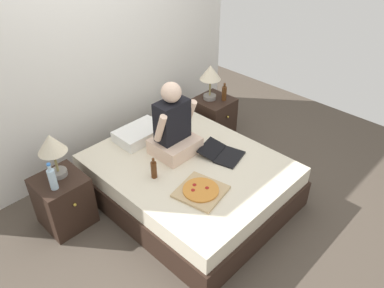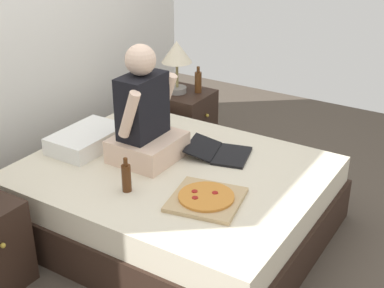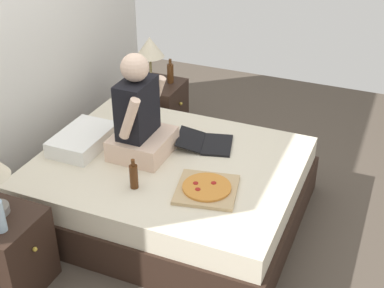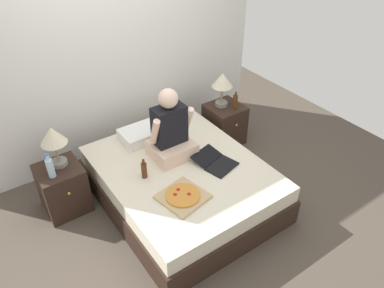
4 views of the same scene
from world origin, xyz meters
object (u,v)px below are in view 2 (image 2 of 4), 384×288
(bed, at_px, (174,199))
(pizza_box, at_px, (206,199))
(laptop, at_px, (222,153))
(nightstand_right, at_px, (184,121))
(beer_bottle, at_px, (198,82))
(person_seated, at_px, (145,118))
(lamp_on_right_nightstand, at_px, (177,56))
(beer_bottle_on_bed, at_px, (126,177))

(bed, bearing_deg, pizza_box, -122.22)
(laptop, distance_m, pizza_box, 0.61)
(nightstand_right, relative_size, beer_bottle, 2.35)
(beer_bottle, distance_m, laptop, 1.11)
(nightstand_right, distance_m, beer_bottle, 0.39)
(person_seated, distance_m, pizza_box, 0.74)
(lamp_on_right_nightstand, bearing_deg, nightstand_right, -59.07)
(lamp_on_right_nightstand, height_order, laptop, lamp_on_right_nightstand)
(lamp_on_right_nightstand, distance_m, person_seated, 1.13)
(laptop, xyz_separation_m, pizza_box, (-0.57, -0.21, -0.00))
(lamp_on_right_nightstand, xyz_separation_m, laptop, (-0.74, -0.86, -0.37))
(person_seated, bearing_deg, laptop, -55.10)
(lamp_on_right_nightstand, distance_m, beer_bottle_on_bed, 1.60)
(person_seated, height_order, pizza_box, person_seated)
(nightstand_right, xyz_separation_m, pizza_box, (-1.34, -1.02, 0.22))
(nightstand_right, height_order, laptop, laptop)
(laptop, height_order, beer_bottle_on_bed, beer_bottle_on_bed)
(bed, distance_m, laptop, 0.45)
(laptop, bearing_deg, bed, 149.60)
(nightstand_right, xyz_separation_m, lamp_on_right_nightstand, (-0.03, 0.05, 0.60))
(bed, xyz_separation_m, person_seated, (0.02, 0.24, 0.53))
(beer_bottle, bearing_deg, laptop, -139.95)
(laptop, relative_size, pizza_box, 1.02)
(laptop, bearing_deg, person_seated, 124.90)
(nightstand_right, distance_m, beer_bottle_on_bed, 1.61)
(pizza_box, bearing_deg, person_seated, 66.74)
(lamp_on_right_nightstand, distance_m, laptop, 1.19)
(bed, height_order, beer_bottle, beer_bottle)
(nightstand_right, relative_size, pizza_box, 1.15)
(nightstand_right, xyz_separation_m, person_seated, (-1.07, -0.38, 0.49))
(lamp_on_right_nightstand, bearing_deg, beer_bottle_on_bed, -157.59)
(beer_bottle_on_bed, bearing_deg, lamp_on_right_nightstand, 22.41)
(person_seated, xyz_separation_m, pizza_box, (-0.27, -0.63, -0.27))
(laptop, height_order, pizza_box, laptop)
(bed, distance_m, lamp_on_right_nightstand, 1.40)
(nightstand_right, bearing_deg, bed, -150.32)
(person_seated, distance_m, laptop, 0.58)
(pizza_box, height_order, beer_bottle_on_bed, beer_bottle_on_bed)
(bed, distance_m, beer_bottle_on_bed, 0.52)
(lamp_on_right_nightstand, height_order, beer_bottle_on_bed, lamp_on_right_nightstand)
(beer_bottle, xyz_separation_m, beer_bottle_on_bed, (-1.56, -0.45, -0.07))
(beer_bottle_on_bed, bearing_deg, pizza_box, -72.36)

